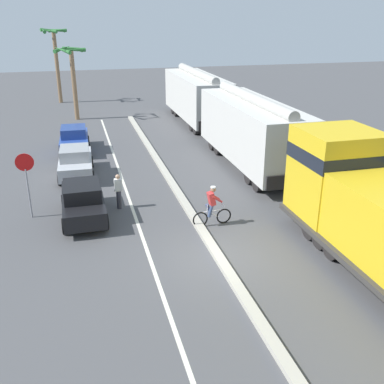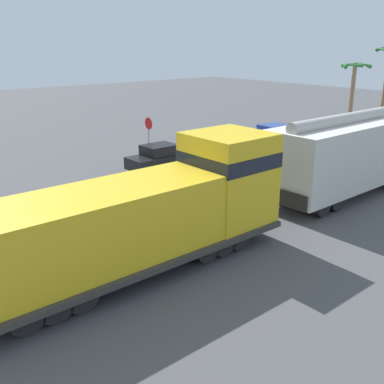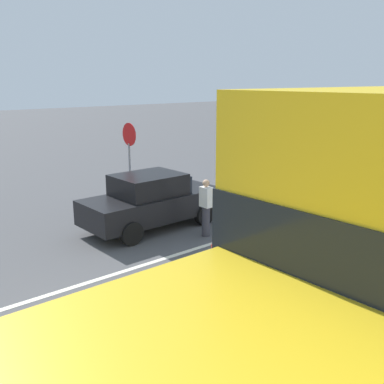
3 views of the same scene
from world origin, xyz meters
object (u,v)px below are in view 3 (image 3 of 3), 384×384
at_px(parked_car_black, 152,201).
at_px(parked_car_silver, 273,174).
at_px(cyclist, 225,278).
at_px(stop_sign, 130,149).
at_px(pedestrian_by_cars, 206,207).
at_px(parked_car_blue, 344,160).

relative_size(parked_car_black, parked_car_silver, 0.99).
distance_m(parked_car_black, parked_car_silver, 5.68).
distance_m(cyclist, stop_sign, 7.91).
bearing_deg(cyclist, parked_car_black, 158.14).
distance_m(parked_car_black, cyclist, 5.52).
bearing_deg(stop_sign, parked_car_black, -17.24).
height_order(stop_sign, pedestrian_by_cars, stop_sign).
height_order(parked_car_silver, pedestrian_by_cars, same).
relative_size(parked_car_blue, pedestrian_by_cars, 2.63).
bearing_deg(cyclist, parked_car_blue, 112.84).
xyz_separation_m(stop_sign, pedestrian_by_cars, (3.78, 0.01, -1.18)).
relative_size(parked_car_blue, cyclist, 2.48).
height_order(parked_car_blue, pedestrian_by_cars, same).
height_order(parked_car_black, stop_sign, stop_sign).
bearing_deg(parked_car_silver, cyclist, -55.55).
bearing_deg(cyclist, stop_sign, 159.50).
bearing_deg(pedestrian_by_cars, stop_sign, -179.89).
height_order(parked_car_blue, cyclist, cyclist).
bearing_deg(stop_sign, cyclist, -20.50).
bearing_deg(parked_car_black, pedestrian_by_cars, 23.47).
bearing_deg(parked_car_black, stop_sign, 162.76).
height_order(parked_car_black, cyclist, cyclist).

